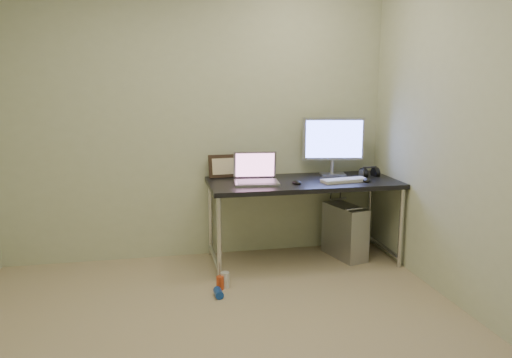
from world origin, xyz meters
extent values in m
plane|color=tan|center=(0.00, 0.00, 0.00)|extent=(3.50, 3.50, 0.00)
cube|color=beige|center=(0.00, 1.75, 1.25)|extent=(3.50, 0.02, 2.50)
cube|color=beige|center=(1.75, 0.00, 1.25)|extent=(0.02, 3.50, 2.50)
cube|color=black|center=(0.90, 1.38, 0.73)|extent=(1.68, 0.74, 0.04)
cylinder|color=silver|center=(0.10, 1.05, 0.35)|extent=(0.04, 0.04, 0.71)
cylinder|color=silver|center=(0.10, 1.71, 0.35)|extent=(0.04, 0.04, 0.71)
cylinder|color=silver|center=(1.70, 1.05, 0.35)|extent=(0.04, 0.04, 0.71)
cylinder|color=silver|center=(1.70, 1.71, 0.35)|extent=(0.04, 0.04, 0.71)
cylinder|color=silver|center=(0.10, 1.38, 0.08)|extent=(0.04, 0.66, 0.04)
cylinder|color=silver|center=(1.70, 1.38, 0.08)|extent=(0.04, 0.66, 0.04)
cube|color=#A8A9AD|center=(1.32, 1.41, 0.25)|extent=(0.32, 0.51, 0.49)
cylinder|color=#B2B3BA|center=(1.32, 1.21, 0.51)|extent=(0.18, 0.07, 0.02)
cylinder|color=#B2B3BA|center=(1.32, 1.60, 0.51)|extent=(0.18, 0.07, 0.02)
cylinder|color=black|center=(1.27, 1.70, 0.40)|extent=(0.01, 0.16, 0.69)
cylinder|color=black|center=(1.36, 1.68, 0.38)|extent=(0.02, 0.11, 0.71)
cylinder|color=#C5421C|center=(0.08, 0.88, 0.05)|extent=(0.07, 0.07, 0.11)
cylinder|color=silver|center=(0.13, 0.91, 0.06)|extent=(0.09, 0.09, 0.13)
cylinder|color=#133D9D|center=(0.05, 0.75, 0.03)|extent=(0.07, 0.12, 0.06)
cube|color=#B2B3BA|center=(0.47, 1.32, 0.76)|extent=(0.41, 0.31, 0.02)
cube|color=slate|center=(0.47, 1.32, 0.77)|extent=(0.36, 0.26, 0.00)
cube|color=#9998A1|center=(0.48, 1.47, 0.89)|extent=(0.38, 0.09, 0.24)
cube|color=#7F486A|center=(0.48, 1.46, 0.89)|extent=(0.34, 0.08, 0.21)
cube|color=#B2B3BA|center=(1.25, 1.58, 0.76)|extent=(0.26, 0.21, 0.02)
cylinder|color=#B2B3BA|center=(1.25, 1.61, 0.83)|extent=(0.04, 0.04, 0.13)
cube|color=#B2B3BA|center=(1.25, 1.59, 1.09)|extent=(0.57, 0.14, 0.40)
cube|color=#5A6EF9|center=(1.25, 1.57, 1.09)|extent=(0.52, 0.10, 0.35)
cube|color=silver|center=(1.25, 1.26, 0.76)|extent=(0.43, 0.20, 0.03)
ellipsoid|color=black|center=(1.44, 1.23, 0.77)|extent=(0.10, 0.13, 0.04)
ellipsoid|color=black|center=(0.81, 1.26, 0.77)|extent=(0.09, 0.12, 0.04)
cylinder|color=black|center=(1.50, 1.45, 0.78)|extent=(0.06, 0.11, 0.11)
cylinder|color=black|center=(1.63, 1.45, 0.78)|extent=(0.06, 0.11, 0.11)
cube|color=black|center=(1.56, 1.45, 0.84)|extent=(0.14, 0.03, 0.01)
cube|color=black|center=(0.22, 1.67, 0.86)|extent=(0.27, 0.09, 0.21)
cylinder|color=silver|center=(0.45, 1.66, 0.79)|extent=(0.01, 0.01, 0.09)
cylinder|color=silver|center=(0.45, 1.66, 0.85)|extent=(0.05, 0.04, 0.04)
camera|label=1|loc=(-0.38, -2.81, 1.61)|focal=35.00mm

